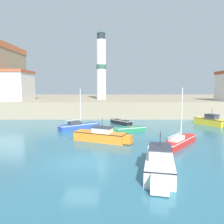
% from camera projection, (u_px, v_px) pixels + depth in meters
% --- Properties ---
extents(ground_plane, '(200.00, 200.00, 0.00)m').
position_uv_depth(ground_plane, '(80.00, 163.00, 15.30)').
color(ground_plane, '#2D667A').
extents(quay_seawall, '(120.00, 40.00, 2.88)m').
position_uv_depth(quay_seawall, '(103.00, 103.00, 55.64)').
color(quay_seawall, gray).
rests_on(quay_seawall, ground).
extents(motorboat_yellow_0, '(3.55, 4.94, 2.46)m').
position_uv_depth(motorboat_yellow_0, '(210.00, 121.00, 30.53)').
color(motorboat_yellow_0, yellow).
rests_on(motorboat_yellow_0, ground).
extents(motorboat_white_1, '(2.72, 6.09, 2.62)m').
position_uv_depth(motorboat_white_1, '(159.00, 163.00, 13.46)').
color(motorboat_white_1, white).
rests_on(motorboat_white_1, ground).
extents(dinghy_green_3, '(4.25, 2.41, 0.62)m').
position_uv_depth(dinghy_green_3, '(128.00, 129.00, 26.15)').
color(dinghy_green_3, '#237A4C').
rests_on(dinghy_green_3, ground).
extents(dinghy_black_4, '(3.11, 3.52, 0.67)m').
position_uv_depth(dinghy_black_4, '(120.00, 122.00, 31.48)').
color(dinghy_black_4, black).
rests_on(dinghy_black_4, ground).
extents(motorboat_orange_6, '(5.88, 3.52, 2.35)m').
position_uv_depth(motorboat_orange_6, '(101.00, 136.00, 21.35)').
color(motorboat_orange_6, orange).
rests_on(motorboat_orange_6, ground).
extents(sailboat_blue_7, '(5.07, 4.08, 5.11)m').
position_uv_depth(sailboat_blue_7, '(78.00, 126.00, 27.52)').
color(sailboat_blue_7, '#284C9E').
rests_on(sailboat_blue_7, ground).
extents(sailboat_red_8, '(4.59, 5.31, 5.24)m').
position_uv_depth(sailboat_red_8, '(178.00, 141.00, 19.84)').
color(sailboat_red_8, red).
rests_on(sailboat_red_8, ground).
extents(lighthouse, '(1.94, 1.94, 13.84)m').
position_uv_depth(lighthouse, '(100.00, 66.00, 43.86)').
color(lighthouse, silver).
rests_on(lighthouse, quay_seawall).
extents(harbor_shed_near_wharf, '(5.34, 7.10, 5.56)m').
position_uv_depth(harbor_shed_near_wharf, '(14.00, 85.00, 40.77)').
color(harbor_shed_near_wharf, silver).
rests_on(harbor_shed_near_wharf, quay_seawall).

